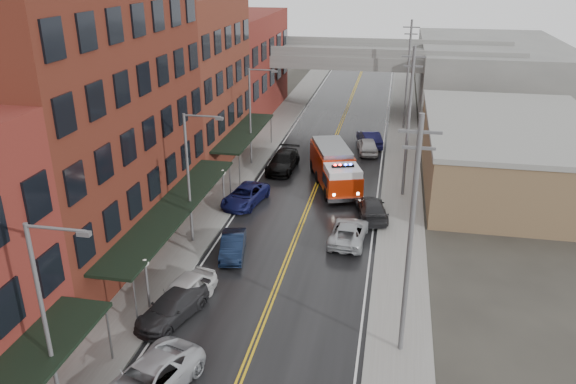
{
  "coord_description": "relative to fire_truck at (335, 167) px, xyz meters",
  "views": [
    {
      "loc": [
        6.08,
        -8.2,
        17.84
      ],
      "look_at": [
        -0.75,
        26.93,
        3.0
      ],
      "focal_mm": 35.0,
      "sensor_mm": 36.0,
      "label": 1
    }
  ],
  "objects": [
    {
      "name": "road",
      "position": [
        -1.49,
        -6.1,
        -1.73
      ],
      "size": [
        11.0,
        160.0,
        0.02
      ],
      "primitive_type": "cube",
      "color": "black",
      "rests_on": "ground"
    },
    {
      "name": "sidewalk_left",
      "position": [
        -8.79,
        -6.1,
        -1.67
      ],
      "size": [
        3.0,
        160.0,
        0.15
      ],
      "primitive_type": "cube",
      "color": "slate",
      "rests_on": "ground"
    },
    {
      "name": "sidewalk_right",
      "position": [
        5.81,
        -6.1,
        -1.67
      ],
      "size": [
        3.0,
        160.0,
        0.15
      ],
      "primitive_type": "cube",
      "color": "slate",
      "rests_on": "ground"
    },
    {
      "name": "curb_left",
      "position": [
        -7.14,
        -6.1,
        -1.67
      ],
      "size": [
        0.3,
        160.0,
        0.15
      ],
      "primitive_type": "cube",
      "color": "gray",
      "rests_on": "ground"
    },
    {
      "name": "curb_right",
      "position": [
        4.16,
        -6.1,
        -1.67
      ],
      "size": [
        0.3,
        160.0,
        0.15
      ],
      "primitive_type": "cube",
      "color": "gray",
      "rests_on": "ground"
    },
    {
      "name": "brick_building_b",
      "position": [
        -14.79,
        -13.1,
        7.26
      ],
      "size": [
        9.0,
        20.0,
        18.0
      ],
      "primitive_type": "cube",
      "color": "#531E16",
      "rests_on": "ground"
    },
    {
      "name": "brick_building_c",
      "position": [
        -14.79,
        4.4,
        5.76
      ],
      "size": [
        9.0,
        15.0,
        15.0
      ],
      "primitive_type": "cube",
      "color": "brown",
      "rests_on": "ground"
    },
    {
      "name": "brick_building_far",
      "position": [
        -14.79,
        21.9,
        4.26
      ],
      "size": [
        9.0,
        20.0,
        12.0
      ],
      "primitive_type": "cube",
      "color": "maroon",
      "rests_on": "ground"
    },
    {
      "name": "tan_building",
      "position": [
        14.51,
        3.9,
        0.76
      ],
      "size": [
        14.0,
        22.0,
        5.0
      ],
      "primitive_type": "cube",
      "color": "brown",
      "rests_on": "ground"
    },
    {
      "name": "right_far_block",
      "position": [
        16.51,
        33.9,
        2.26
      ],
      "size": [
        18.0,
        30.0,
        8.0
      ],
      "primitive_type": "cube",
      "color": "slate",
      "rests_on": "ground"
    },
    {
      "name": "awning_1",
      "position": [
        -8.98,
        -13.1,
        1.25
      ],
      "size": [
        2.6,
        18.0,
        3.09
      ],
      "color": "black",
      "rests_on": "ground"
    },
    {
      "name": "awning_2",
      "position": [
        -8.98,
        4.4,
        1.24
      ],
      "size": [
        2.6,
        13.0,
        3.09
      ],
      "color": "black",
      "rests_on": "ground"
    },
    {
      "name": "globe_lamp_1",
      "position": [
        -7.89,
        -20.1,
        0.57
      ],
      "size": [
        0.44,
        0.44,
        3.12
      ],
      "color": "#59595B",
      "rests_on": "ground"
    },
    {
      "name": "globe_lamp_2",
      "position": [
        -7.89,
        -6.1,
        0.57
      ],
      "size": [
        0.44,
        0.44,
        3.12
      ],
      "color": "#59595B",
      "rests_on": "ground"
    },
    {
      "name": "street_lamp_0",
      "position": [
        -8.04,
        -28.1,
        3.44
      ],
      "size": [
        2.64,
        0.22,
        9.0
      ],
      "color": "#59595B",
      "rests_on": "ground"
    },
    {
      "name": "street_lamp_1",
      "position": [
        -8.04,
        -12.1,
        3.44
      ],
      "size": [
        2.64,
        0.22,
        9.0
      ],
      "color": "#59595B",
      "rests_on": "ground"
    },
    {
      "name": "street_lamp_2",
      "position": [
        -8.04,
        3.9,
        3.44
      ],
      "size": [
        2.64,
        0.22,
        9.0
      ],
      "color": "#59595B",
      "rests_on": "ground"
    },
    {
      "name": "utility_pole_0",
      "position": [
        5.71,
        -21.1,
        4.56
      ],
      "size": [
        1.8,
        0.24,
        12.0
      ],
      "color": "#59595B",
      "rests_on": "ground"
    },
    {
      "name": "utility_pole_1",
      "position": [
        5.71,
        -1.1,
        4.56
      ],
      "size": [
        1.8,
        0.24,
        12.0
      ],
      "color": "#59595B",
      "rests_on": "ground"
    },
    {
      "name": "utility_pole_2",
      "position": [
        5.71,
        18.9,
        4.56
      ],
      "size": [
        1.8,
        0.24,
        12.0
      ],
      "color": "#59595B",
      "rests_on": "ground"
    },
    {
      "name": "overpass",
      "position": [
        -1.49,
        25.9,
        4.24
      ],
      "size": [
        40.0,
        10.0,
        7.5
      ],
      "color": "slate",
      "rests_on": "ground"
    },
    {
      "name": "fire_truck",
      "position": [
        0.0,
        0.0,
        0.0
      ],
      "size": [
        5.58,
        9.25,
        3.22
      ],
      "rotation": [
        0.0,
        0.0,
        0.32
      ],
      "color": "#981F07",
      "rests_on": "ground"
    },
    {
      "name": "parked_car_left_2",
      "position": [
        -5.17,
        -26.36,
        -0.95
      ],
      "size": [
        4.15,
        6.23,
        1.59
      ],
      "primitive_type": "imported",
      "rotation": [
        0.0,
        0.0,
        -0.29
      ],
      "color": "#ABADB3",
      "rests_on": "ground"
    },
    {
      "name": "parked_car_left_3",
      "position": [
        -6.29,
        -20.66,
        -1.04
      ],
      "size": [
        3.31,
        5.2,
        1.4
      ],
      "primitive_type": "imported",
      "rotation": [
        0.0,
        0.0,
        -0.3
      ],
      "color": "#28282B",
      "rests_on": "ground"
    },
    {
      "name": "parked_car_left_4",
      "position": [
        -6.16,
        -19.3,
        -0.94
      ],
      "size": [
        2.99,
        5.03,
        1.6
      ],
      "primitive_type": "imported",
      "rotation": [
        0.0,
        0.0,
        -0.25
      ],
      "color": "silver",
      "rests_on": "ground"
    },
    {
      "name": "parked_car_left_5",
      "position": [
        -5.09,
        -13.3,
        -1.05
      ],
      "size": [
        2.22,
        4.38,
        1.38
      ],
      "primitive_type": "imported",
      "rotation": [
        0.0,
        0.0,
        0.19
      ],
      "color": "black",
      "rests_on": "ground"
    },
    {
      "name": "parked_car_left_6",
      "position": [
        -6.44,
        -5.13,
        -1.03
      ],
      "size": [
        3.28,
        5.51,
        1.43
      ],
      "primitive_type": "imported",
      "rotation": [
        0.0,
        0.0,
        -0.18
      ],
      "color": "#14184E",
      "rests_on": "ground"
    },
    {
      "name": "parked_car_left_7",
      "position": [
        -5.09,
        3.1,
        -0.92
      ],
      "size": [
        2.5,
        5.74,
        1.64
      ],
      "primitive_type": "imported",
      "rotation": [
        0.0,
        0.0,
        -0.04
      ],
      "color": "black",
      "rests_on": "ground"
    },
    {
      "name": "parked_car_right_0",
      "position": [
        2.11,
        -9.91,
        -1.05
      ],
      "size": [
        2.62,
        5.14,
        1.39
      ],
      "primitive_type": "imported",
      "rotation": [
        0.0,
        0.0,
        3.08
      ],
      "color": "#A4A8AC",
      "rests_on": "ground"
    },
    {
      "name": "parked_car_right_1",
      "position": [
        3.45,
        -5.81,
        -1.02
      ],
      "size": [
        2.93,
        5.28,
        1.45
      ],
      "primitive_type": "imported",
      "rotation": [
        0.0,
        0.0,
        3.33
      ],
      "color": "black",
      "rests_on": "ground"
    },
    {
      "name": "parked_car_right_2",
      "position": [
        2.22,
        9.44,
        -0.96
      ],
      "size": [
        2.52,
        4.81,
        1.56
      ],
      "primitive_type": "imported",
      "rotation": [
        0.0,
        0.0,
        3.29
      ],
      "color": "#BBBBBB",
      "rests_on": "ground"
    },
    {
      "name": "parked_car_right_3",
      "position": [
        2.24,
        11.7,
        -0.92
      ],
      "size": [
        3.07,
        5.29,
        1.65
      ],
      "primitive_type": "imported",
      "rotation": [
        0.0,
        0.0,
        3.42
      ],
      "color": "#0F0E34",
      "rests_on": "ground"
    }
  ]
}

